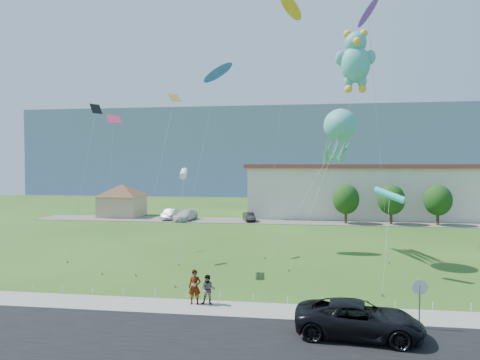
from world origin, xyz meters
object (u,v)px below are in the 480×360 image
object	(u,v)px
parked_car_black	(249,217)
octopus_kite	(339,135)
stop_sign	(420,292)
warehouse	(444,191)
teddy_bear_kite	(355,60)
pedestrian_left	(195,287)
suv	(359,319)
parked_car_silver	(170,214)
pavilion	(122,197)
pedestrian_right	(208,290)
parked_car_white	(186,215)

from	to	relation	value
parked_car_black	octopus_kite	distance (m)	27.48
stop_sign	parked_car_black	distance (m)	40.83
warehouse	teddy_bear_kite	world-z (taller)	teddy_bear_kite
stop_sign	pedestrian_left	bearing A→B (deg)	170.72
suv	teddy_bear_kite	distance (m)	25.65
warehouse	parked_car_silver	xyz separation A→B (m)	(-41.33, -8.88, -3.31)
pedestrian_left	teddy_bear_kite	xyz separation A→B (m)	(10.85, 16.04, 16.45)
suv	parked_car_silver	world-z (taller)	suv
pavilion	octopus_kite	size ratio (longest dim) A/B	0.73
octopus_kite	teddy_bear_kite	size ratio (longest dim) A/B	0.63
pavilion	teddy_bear_kite	bearing A→B (deg)	-36.66
octopus_kite	parked_car_black	bearing A→B (deg)	113.90
parked_car_black	teddy_bear_kite	xyz separation A→B (m)	(12.03, -20.74, 16.84)
parked_car_black	pedestrian_right	bearing A→B (deg)	-103.25
warehouse	suv	distance (m)	53.46
suv	pedestrian_right	xyz separation A→B (m)	(-7.91, 3.39, 0.07)
octopus_kite	pavilion	bearing A→B (deg)	138.94
warehouse	octopus_kite	size ratio (longest dim) A/B	4.81
warehouse	octopus_kite	distance (m)	38.61
parked_car_white	pavilion	bearing A→B (deg)	174.00
stop_sign	pedestrian_left	size ratio (longest dim) A/B	1.27
pavilion	teddy_bear_kite	world-z (taller)	teddy_bear_kite
warehouse	parked_car_silver	bearing A→B (deg)	-167.88
warehouse	parked_car_white	size ratio (longest dim) A/B	12.12
suv	parked_car_black	distance (m)	41.33
warehouse	parked_car_black	world-z (taller)	warehouse
stop_sign	parked_car_white	size ratio (longest dim) A/B	0.50
parked_car_silver	parked_car_white	size ratio (longest dim) A/B	0.91
parked_car_black	stop_sign	bearing A→B (deg)	-87.78
warehouse	stop_sign	distance (m)	51.00
suv	parked_car_white	distance (m)	44.25
stop_sign	parked_car_silver	bearing A→B (deg)	122.26
pavilion	parked_car_white	xyz separation A→B (m)	(11.30, -3.72, -2.23)
warehouse	octopus_kite	world-z (taller)	octopus_kite
stop_sign	pedestrian_right	distance (m)	11.22
pavilion	warehouse	size ratio (longest dim) A/B	0.15
pedestrian_left	pedestrian_right	bearing A→B (deg)	-1.42
pavilion	teddy_bear_kite	size ratio (longest dim) A/B	0.46
parked_car_black	warehouse	bearing A→B (deg)	1.58
suv	warehouse	bearing A→B (deg)	-15.79
pedestrian_left	pavilion	bearing A→B (deg)	114.27
pavilion	stop_sign	xyz separation A→B (m)	(33.50, -42.21, -1.15)
parked_car_black	parked_car_silver	bearing A→B (deg)	160.69
suv	parked_car_silver	size ratio (longest dim) A/B	1.28
suv	pedestrian_left	distance (m)	9.32
pedestrian_left	stop_sign	bearing A→B (deg)	-13.34
suv	pedestrian_right	world-z (taller)	pedestrian_right
warehouse	parked_car_black	size ratio (longest dim) A/B	15.96
stop_sign	pedestrian_right	xyz separation A→B (m)	(-11.01, 1.96, -0.92)
warehouse	pedestrian_left	size ratio (longest dim) A/B	30.97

